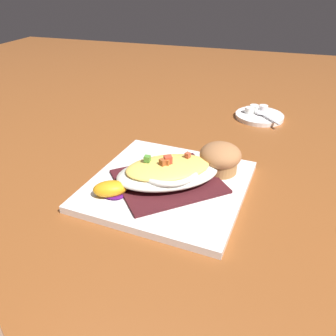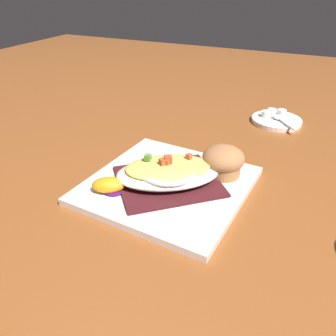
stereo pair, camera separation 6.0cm
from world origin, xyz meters
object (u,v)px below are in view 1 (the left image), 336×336
object	(u,v)px
gratin_dish	(168,171)
creamer_cup_0	(263,108)
creamer_saucer	(259,116)
spoon	(261,114)
square_plate	(168,185)
muffin	(220,158)
creamer_cup_1	(254,108)
orange_garnish	(111,189)
creamer_cup_2	(249,110)

from	to	relation	value
gratin_dish	creamer_cup_0	bearing A→B (deg)	-107.64
creamer_saucer	creamer_cup_0	bearing A→B (deg)	-103.42
gratin_dish	spoon	world-z (taller)	gratin_dish
gratin_dish	creamer_cup_0	xyz separation A→B (m)	(-0.14, -0.43, -0.02)
square_plate	muffin	xyz separation A→B (m)	(-0.08, -0.07, 0.04)
square_plate	creamer_cup_1	xyz separation A→B (m)	(-0.11, -0.42, 0.01)
gratin_dish	spoon	xyz separation A→B (m)	(-0.13, -0.39, -0.02)
spoon	creamer_cup_0	distance (m)	0.03
orange_garnish	creamer_cup_2	xyz separation A→B (m)	(-0.18, -0.47, -0.01)
spoon	square_plate	bearing A→B (deg)	71.30
creamer_cup_1	spoon	bearing A→B (deg)	128.14
square_plate	creamer_cup_0	bearing A→B (deg)	-107.63
gratin_dish	muffin	world-z (taller)	muffin
creamer_saucer	spoon	distance (m)	0.01
orange_garnish	spoon	xyz separation A→B (m)	(-0.21, -0.46, -0.01)
creamer_cup_1	creamer_cup_2	world-z (taller)	same
gratin_dish	creamer_cup_0	size ratio (longest dim) A/B	8.95
muffin	creamer_cup_1	size ratio (longest dim) A/B	3.26
creamer_cup_2	orange_garnish	bearing A→B (deg)	68.88
creamer_cup_2	gratin_dish	bearing A→B (deg)	75.89
gratin_dish	creamer_saucer	bearing A→B (deg)	-107.93
orange_garnish	creamer_cup_2	bearing A→B (deg)	-111.12
muffin	spoon	xyz separation A→B (m)	(-0.05, -0.33, -0.03)
orange_garnish	creamer_cup_1	bearing A→B (deg)	-111.36
orange_garnish	creamer_cup_0	distance (m)	0.54
gratin_dish	muffin	size ratio (longest dim) A/B	2.74
gratin_dish	orange_garnish	distance (m)	0.11
square_plate	creamer_cup_2	world-z (taller)	creamer_cup_2
creamer_saucer	spoon	world-z (taller)	spoon
creamer_cup_0	creamer_saucer	bearing A→B (deg)	76.58
muffin	orange_garnish	distance (m)	0.21
muffin	creamer_saucer	size ratio (longest dim) A/B	0.61
creamer_cup_2	creamer_cup_1	bearing A→B (deg)	-116.07
square_plate	creamer_cup_1	bearing A→B (deg)	-104.79
square_plate	gratin_dish	bearing A→B (deg)	1.97
creamer_cup_1	creamer_cup_0	bearing A→B (deg)	-167.64
muffin	creamer_cup_0	size ratio (longest dim) A/B	3.26
square_plate	gratin_dish	distance (m)	0.03
muffin	orange_garnish	bearing A→B (deg)	40.42
creamer_saucer	creamer_cup_2	xyz separation A→B (m)	(0.03, -0.00, 0.01)
muffin	orange_garnish	xyz separation A→B (m)	(0.16, 0.14, -0.02)
creamer_cup_0	creamer_cup_1	xyz separation A→B (m)	(0.02, 0.01, 0.00)
creamer_cup_1	muffin	bearing A→B (deg)	85.03
gratin_dish	creamer_cup_2	size ratio (longest dim) A/B	8.95
gratin_dish	creamer_saucer	xyz separation A→B (m)	(-0.13, -0.40, -0.03)
spoon	creamer_cup_0	bearing A→B (deg)	-94.19
muffin	spoon	bearing A→B (deg)	-99.20
muffin	creamer_saucer	xyz separation A→B (m)	(-0.05, -0.33, -0.04)
creamer_cup_2	creamer_saucer	bearing A→B (deg)	179.71
square_plate	creamer_cup_0	size ratio (longest dim) A/B	11.36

